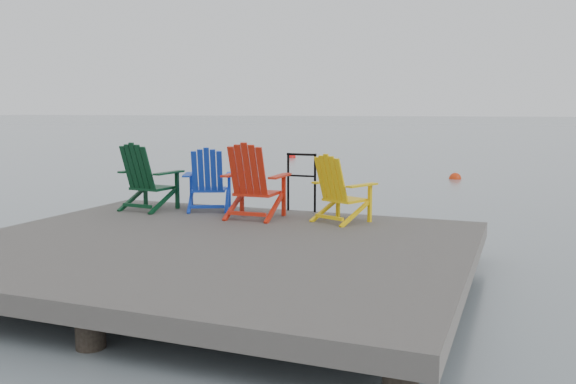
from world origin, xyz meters
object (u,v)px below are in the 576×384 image
(chair_green, at_px, (147,177))
(chair_red, at_px, (253,181))
(buoy_a, at_px, (455,179))
(handrail, at_px, (301,176))
(buoy_b, at_px, (292,157))
(chair_blue, at_px, (208,180))
(chair_yellow, at_px, (340,189))

(chair_green, bearing_deg, chair_red, 4.35)
(chair_green, height_order, buoy_a, chair_green)
(handrail, xyz_separation_m, chair_green, (-2.28, -0.78, -0.02))
(buoy_a, distance_m, buoy_b, 9.65)
(handrail, relative_size, chair_blue, 0.93)
(chair_red, distance_m, buoy_b, 17.89)
(chair_yellow, height_order, buoy_b, chair_yellow)
(chair_yellow, distance_m, buoy_a, 10.77)
(chair_blue, relative_size, buoy_a, 2.61)
(handrail, height_order, buoy_a, handrail)
(chair_blue, bearing_deg, chair_red, -45.75)
(handrail, height_order, chair_yellow, chair_yellow)
(chair_green, height_order, chair_red, chair_red)
(chair_green, height_order, buoy_b, chair_green)
(handrail, distance_m, buoy_b, 17.25)
(chair_blue, bearing_deg, chair_yellow, -29.11)
(chair_blue, distance_m, chair_red, 1.01)
(chair_green, distance_m, buoy_b, 17.31)
(chair_red, height_order, buoy_a, chair_red)
(handrail, relative_size, buoy_a, 2.44)
(handrail, xyz_separation_m, chair_blue, (-1.37, -0.47, -0.06))
(chair_green, relative_size, chair_blue, 1.07)
(chair_blue, distance_m, buoy_b, 17.24)
(handrail, bearing_deg, chair_yellow, -39.63)
(chair_blue, relative_size, buoy_b, 2.55)
(chair_blue, height_order, buoy_b, chair_blue)
(chair_yellow, height_order, buoy_a, chair_yellow)
(chair_green, distance_m, chair_yellow, 3.10)
(buoy_a, bearing_deg, chair_blue, -104.03)
(buoy_a, bearing_deg, buoy_b, 141.75)
(chair_yellow, bearing_deg, buoy_b, 137.72)
(chair_red, xyz_separation_m, chair_yellow, (1.24, 0.18, -0.07))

